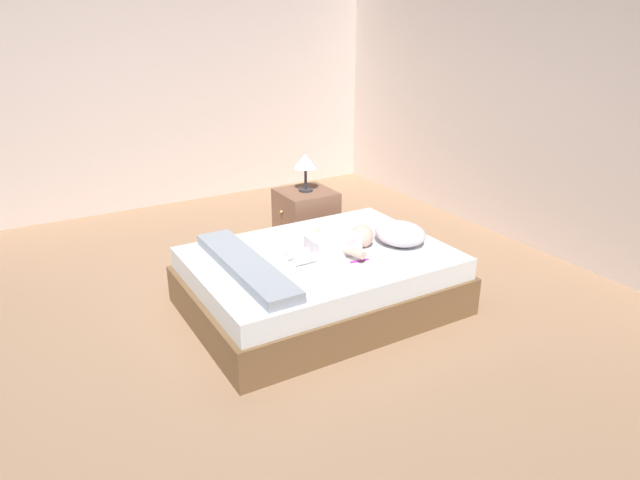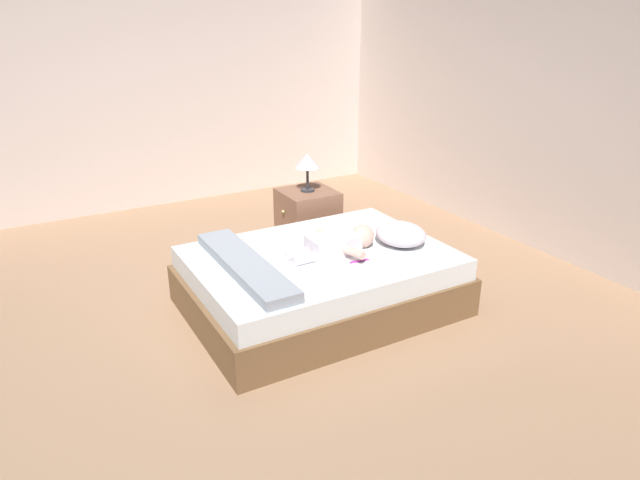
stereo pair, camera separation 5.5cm
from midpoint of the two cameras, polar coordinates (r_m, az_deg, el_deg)
The scene contains 10 objects.
ground_plane at distance 3.98m, azimuth -9.14°, elevation -8.87°, with size 8.00×8.00×0.00m, color tan.
wall_behind_bed at distance 5.31m, azimuth 22.26°, elevation 13.24°, with size 8.00×0.12×2.72m, color silver.
wall_side at distance 6.36m, azimuth -20.44°, elevation 14.70°, with size 0.12×6.00×2.72m, color silver.
bed at distance 4.11m, azimuth -0.38°, elevation -4.14°, with size 1.34×1.85×0.43m.
pillow at distance 4.20m, azimuth 7.69°, elevation 0.67°, with size 0.41×0.35×0.16m.
baby at distance 4.01m, azimuth 1.54°, elevation -0.30°, with size 0.55×0.67×0.17m.
toothbrush at distance 3.89m, azimuth 3.74°, elevation -2.03°, with size 0.03×0.15×0.02m.
nightstand at distance 5.12m, azimuth -1.72°, elevation 2.03°, with size 0.46×0.49×0.55m.
lamp at distance 4.97m, azimuth -1.79°, elevation 7.80°, with size 0.22×0.22×0.34m.
blanket at distance 3.77m, azimuth -7.90°, elevation -2.56°, with size 1.21×0.24×0.07m.
Camera 1 is at (3.20, -1.20, 2.03)m, focal length 31.85 mm.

